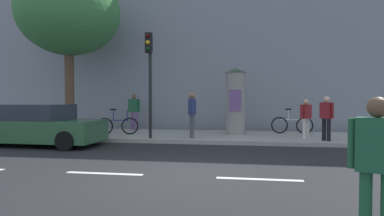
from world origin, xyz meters
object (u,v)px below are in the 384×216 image
(pedestrian_with_backpack, at_px, (377,158))
(pedestrian_with_bag, at_px, (134,109))
(pedestrian_tallest, at_px, (326,115))
(pedestrian_in_light_jacket, at_px, (192,111))
(traffic_light, at_px, (149,67))
(pedestrian_near_pole, at_px, (306,115))
(bicycle_leaning, at_px, (292,125))
(parked_car_silver, at_px, (37,126))
(street_tree, at_px, (69,13))
(poster_column, at_px, (236,101))
(bicycle_upright, at_px, (117,125))

(pedestrian_with_backpack, distance_m, pedestrian_with_bag, 13.43)
(pedestrian_with_backpack, bearing_deg, pedestrian_tallest, 80.74)
(pedestrian_with_backpack, distance_m, pedestrian_tallest, 8.73)
(pedestrian_tallest, bearing_deg, pedestrian_in_light_jacket, 178.00)
(traffic_light, xyz_separation_m, pedestrian_near_pole, (5.93, 1.22, -1.84))
(bicycle_leaning, bearing_deg, traffic_light, -154.48)
(pedestrian_in_light_jacket, distance_m, parked_car_silver, 5.63)
(street_tree, bearing_deg, pedestrian_in_light_jacket, -10.12)
(parked_car_silver, bearing_deg, street_tree, 97.36)
(street_tree, relative_size, bicycle_leaning, 4.08)
(street_tree, relative_size, pedestrian_tallest, 4.49)
(traffic_light, xyz_separation_m, bicycle_leaning, (5.60, 2.67, -2.32))
(pedestrian_in_light_jacket, relative_size, pedestrian_tallest, 1.09)
(pedestrian_with_backpack, xyz_separation_m, pedestrian_tallest, (1.41, 8.62, 0.05))
(parked_car_silver, bearing_deg, pedestrian_near_pole, 15.23)
(pedestrian_tallest, bearing_deg, parked_car_silver, -170.27)
(traffic_light, bearing_deg, pedestrian_tallest, 3.00)
(poster_column, relative_size, pedestrian_tallest, 1.76)
(poster_column, height_order, bicycle_upright, poster_column)
(pedestrian_with_backpack, distance_m, parked_car_silver, 11.17)
(pedestrian_with_backpack, height_order, pedestrian_in_light_jacket, pedestrian_in_light_jacket)
(pedestrian_with_bag, bearing_deg, pedestrian_with_backpack, -59.52)
(traffic_light, xyz_separation_m, pedestrian_in_light_jacket, (1.56, 0.51, -1.67))
(traffic_light, distance_m, bicycle_leaning, 6.62)
(traffic_light, distance_m, bicycle_upright, 3.11)
(traffic_light, distance_m, pedestrian_near_pole, 6.33)
(pedestrian_near_pole, bearing_deg, pedestrian_with_bag, 164.83)
(pedestrian_with_backpack, bearing_deg, pedestrian_near_pole, 84.91)
(pedestrian_in_light_jacket, bearing_deg, traffic_light, -161.78)
(poster_column, relative_size, pedestrian_with_bag, 1.64)
(poster_column, height_order, pedestrian_in_light_jacket, poster_column)
(pedestrian_with_bag, bearing_deg, poster_column, -13.25)
(bicycle_upright, bearing_deg, traffic_light, -32.97)
(street_tree, distance_m, pedestrian_tallest, 11.51)
(pedestrian_with_bag, xyz_separation_m, parked_car_silver, (-1.99, -4.70, -0.46))
(pedestrian_in_light_jacket, bearing_deg, bicycle_upright, 169.44)
(street_tree, height_order, bicycle_leaning, street_tree)
(pedestrian_tallest, height_order, bicycle_leaning, pedestrian_tallest)
(pedestrian_near_pole, height_order, pedestrian_in_light_jacket, pedestrian_in_light_jacket)
(poster_column, bearing_deg, street_tree, -175.18)
(traffic_light, distance_m, pedestrian_tallest, 6.74)
(pedestrian_with_backpack, height_order, bicycle_upright, pedestrian_with_backpack)
(poster_column, distance_m, street_tree, 8.27)
(pedestrian_with_bag, relative_size, bicycle_upright, 1.01)
(poster_column, xyz_separation_m, street_tree, (-7.28, -0.61, 3.87))
(poster_column, height_order, pedestrian_near_pole, poster_column)
(street_tree, xyz_separation_m, parked_car_silver, (0.38, -2.93, -4.74))
(traffic_light, xyz_separation_m, pedestrian_with_bag, (-1.73, 3.29, -1.68))
(bicycle_upright, height_order, parked_car_silver, parked_car_silver)
(poster_column, distance_m, bicycle_upright, 5.13)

